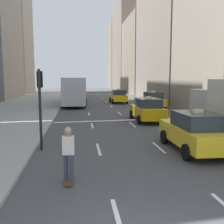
# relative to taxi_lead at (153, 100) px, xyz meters

# --- Properties ---
(sidewalk_left) EXTENTS (8.00, 66.00, 0.15)m
(sidewalk_left) POSITION_rel_taxi_lead_xyz_m (-13.80, 3.25, -0.81)
(sidewalk_left) COLOR #9E9E99
(sidewalk_left) RESTS_ON ground
(lane_markings) EXTENTS (5.72, 56.00, 0.01)m
(lane_markings) POSITION_rel_taxi_lead_xyz_m (-4.20, -0.75, -0.87)
(lane_markings) COLOR white
(lane_markings) RESTS_ON ground
(building_row_right) EXTENTS (6.00, 91.77, 23.70)m
(building_row_right) POSITION_rel_taxi_lead_xyz_m (5.20, 20.11, 9.65)
(building_row_right) COLOR gray
(building_row_right) RESTS_ON ground
(taxi_lead) EXTENTS (2.02, 4.40, 1.87)m
(taxi_lead) POSITION_rel_taxi_lead_xyz_m (0.00, 0.00, 0.00)
(taxi_lead) COLOR yellow
(taxi_lead) RESTS_ON ground
(taxi_second) EXTENTS (2.02, 4.40, 1.87)m
(taxi_second) POSITION_rel_taxi_lead_xyz_m (-2.80, -16.51, 0.00)
(taxi_second) COLOR yellow
(taxi_second) RESTS_ON ground
(taxi_third) EXTENTS (2.02, 4.40, 1.87)m
(taxi_third) POSITION_rel_taxi_lead_xyz_m (-2.80, 6.31, 0.00)
(taxi_third) COLOR yellow
(taxi_third) RESTS_ON ground
(taxi_fourth) EXTENTS (2.02, 4.40, 1.87)m
(taxi_fourth) POSITION_rel_taxi_lead_xyz_m (-2.80, -8.34, 0.00)
(taxi_fourth) COLOR yellow
(taxi_fourth) RESTS_ON ground
(city_bus) EXTENTS (2.80, 11.61, 3.25)m
(city_bus) POSITION_rel_taxi_lead_xyz_m (-8.41, 5.11, 0.91)
(city_bus) COLOR #B7BCC1
(city_bus) RESTS_ON ground
(skateboarder) EXTENTS (0.36, 0.80, 1.75)m
(skateboarder) POSITION_rel_taxi_lead_xyz_m (-8.19, -19.45, 0.08)
(skateboarder) COLOR brown
(skateboarder) RESTS_ON ground
(traffic_light_pole) EXTENTS (0.24, 0.42, 3.60)m
(traffic_light_pole) POSITION_rel_taxi_lead_xyz_m (-9.55, -15.46, 1.53)
(traffic_light_pole) COLOR black
(traffic_light_pole) RESTS_ON ground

